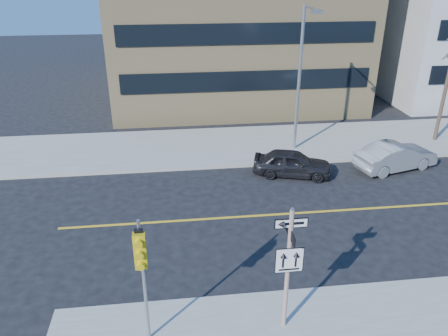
{
  "coord_description": "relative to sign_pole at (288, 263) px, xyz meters",
  "views": [
    {
      "loc": [
        -2.98,
        -12.1,
        10.03
      ],
      "look_at": [
        -1.02,
        4.0,
        2.4
      ],
      "focal_mm": 35.0,
      "sensor_mm": 36.0,
      "label": 1
    }
  ],
  "objects": [
    {
      "name": "streetlight_a",
      "position": [
        4.0,
        13.27,
        2.32
      ],
      "size": [
        0.55,
        2.25,
        8.0
      ],
      "color": "gray",
      "rests_on": "far_sidewalk"
    },
    {
      "name": "traffic_signal",
      "position": [
        -4.0,
        -0.15,
        0.59
      ],
      "size": [
        0.32,
        0.45,
        4.0
      ],
      "color": "gray",
      "rests_on": "near_sidewalk"
    },
    {
      "name": "parked_car_a",
      "position": [
        2.99,
        10.29,
        -1.76
      ],
      "size": [
        2.64,
        4.28,
        1.36
      ],
      "primitive_type": "imported",
      "rotation": [
        0.0,
        0.0,
        1.29
      ],
      "color": "black",
      "rests_on": "ground"
    },
    {
      "name": "parked_car_b",
      "position": [
        8.66,
        10.36,
        -1.7
      ],
      "size": [
        2.66,
        4.71,
        1.47
      ],
      "primitive_type": "imported",
      "rotation": [
        0.0,
        0.0,
        1.83
      ],
      "color": "gray",
      "rests_on": "ground"
    },
    {
      "name": "sign_pole",
      "position": [
        0.0,
        0.0,
        0.0
      ],
      "size": [
        0.92,
        0.92,
        4.06
      ],
      "color": "beige",
      "rests_on": "near_sidewalk"
    },
    {
      "name": "ground",
      "position": [
        0.0,
        2.51,
        -2.44
      ],
      "size": [
        120.0,
        120.0,
        0.0
      ],
      "primitive_type": "plane",
      "color": "black",
      "rests_on": "ground"
    }
  ]
}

